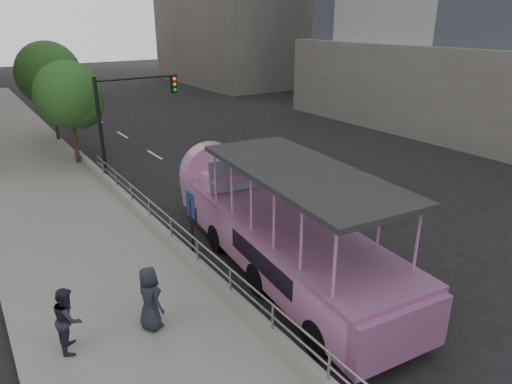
{
  "coord_description": "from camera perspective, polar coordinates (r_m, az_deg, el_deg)",
  "views": [
    {
      "loc": [
        -8.51,
        -9.4,
        7.72
      ],
      "look_at": [
        -0.25,
        3.06,
        1.99
      ],
      "focal_mm": 32.0,
      "sensor_mm": 36.0,
      "label": 1
    }
  ],
  "objects": [
    {
      "name": "pedestrian_mid",
      "position": [
        11.94,
        -22.42,
        -14.42
      ],
      "size": [
        0.81,
        0.93,
        1.63
      ],
      "primitive_type": "imported",
      "rotation": [
        0.0,
        0.0,
        1.3
      ],
      "color": "#212531",
      "rests_on": "sidewalk"
    },
    {
      "name": "guardrail",
      "position": [
        14.22,
        -7.35,
        -6.77
      ],
      "size": [
        0.07,
        22.0,
        0.71
      ],
      "color": "#A1A2A6",
      "rests_on": "kerb_wall"
    },
    {
      "name": "pedestrian_far",
      "position": [
        12.0,
        -13.13,
        -12.82
      ],
      "size": [
        0.72,
        0.94,
        1.71
      ],
      "primitive_type": "imported",
      "rotation": [
        0.0,
        0.0,
        1.8
      ],
      "color": "#212531",
      "rests_on": "sidewalk"
    },
    {
      "name": "traffic_signal",
      "position": [
        23.31,
        -16.24,
        9.71
      ],
      "size": [
        4.2,
        0.32,
        5.2
      ],
      "color": "black",
      "rests_on": "ground"
    },
    {
      "name": "sidewalk",
      "position": [
        21.0,
        -23.65,
        -2.02
      ],
      "size": [
        5.5,
        80.0,
        0.3
      ],
      "primitive_type": "cube",
      "color": "gray",
      "rests_on": "ground"
    },
    {
      "name": "parking_sign",
      "position": [
        14.95,
        -8.09,
        -3.4
      ],
      "size": [
        0.07,
        0.57,
        2.52
      ],
      "color": "black",
      "rests_on": "ground"
    },
    {
      "name": "kerb_wall",
      "position": [
        14.53,
        -7.23,
        -9.09
      ],
      "size": [
        0.24,
        30.0,
        0.36
      ],
      "primitive_type": "cube",
      "color": "gray",
      "rests_on": "sidewalk"
    },
    {
      "name": "duck_boat",
      "position": [
        14.83,
        2.11,
        -4.29
      ],
      "size": [
        3.81,
        11.53,
        3.76
      ],
      "color": "black",
      "rests_on": "ground"
    },
    {
      "name": "street_tree_far",
      "position": [
        31.97,
        -24.27,
        13.06
      ],
      "size": [
        3.97,
        3.97,
        6.45
      ],
      "color": "#3C261B",
      "rests_on": "ground"
    },
    {
      "name": "car",
      "position": [
        21.32,
        -3.47,
        1.5
      ],
      "size": [
        2.18,
        3.9,
        1.25
      ],
      "primitive_type": "imported",
      "rotation": [
        0.0,
        0.0,
        -0.2
      ],
      "color": "white",
      "rests_on": "ground"
    },
    {
      "name": "street_tree_near",
      "position": [
        26.14,
        -22.09,
        10.89
      ],
      "size": [
        3.52,
        3.52,
        5.72
      ],
      "color": "#3C261B",
      "rests_on": "ground"
    },
    {
      "name": "ground",
      "position": [
        14.84,
        7.48,
        -10.58
      ],
      "size": [
        160.0,
        160.0,
        0.0
      ],
      "primitive_type": "plane",
      "color": "black"
    }
  ]
}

